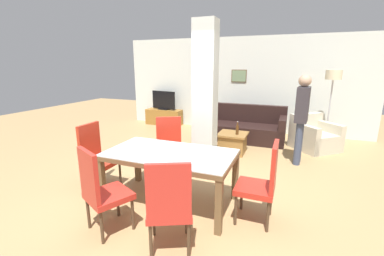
{
  "coord_description": "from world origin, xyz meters",
  "views": [
    {
      "loc": [
        1.51,
        -2.99,
        1.93
      ],
      "look_at": [
        0.0,
        0.83,
        0.91
      ],
      "focal_mm": 24.0,
      "sensor_mm": 36.0,
      "label": 1
    }
  ],
  "objects_px": {
    "armchair": "(314,137)",
    "tv_screen": "(164,101)",
    "dining_chair_head_right": "(263,181)",
    "bottle": "(237,129)",
    "coffee_table": "(233,143)",
    "floor_lamp": "(333,82)",
    "standing_person": "(302,113)",
    "dining_chair_near_left": "(101,189)",
    "sofa": "(241,128)",
    "dining_chair_far_left": "(169,145)",
    "dining_chair_head_left": "(96,154)",
    "dining_chair_near_right": "(169,204)",
    "dining_table": "(170,162)",
    "tv_stand": "(164,117)"
  },
  "relations": [
    {
      "from": "dining_chair_head_left",
      "to": "bottle",
      "type": "xyz_separation_m",
      "value": [
        1.73,
        2.36,
        0.01
      ]
    },
    {
      "from": "tv_stand",
      "to": "tv_screen",
      "type": "height_order",
      "value": "tv_screen"
    },
    {
      "from": "sofa",
      "to": "floor_lamp",
      "type": "relative_size",
      "value": 1.21
    },
    {
      "from": "bottle",
      "to": "tv_screen",
      "type": "height_order",
      "value": "tv_screen"
    },
    {
      "from": "coffee_table",
      "to": "tv_screen",
      "type": "height_order",
      "value": "tv_screen"
    },
    {
      "from": "bottle",
      "to": "standing_person",
      "type": "height_order",
      "value": "standing_person"
    },
    {
      "from": "dining_chair_head_right",
      "to": "coffee_table",
      "type": "xyz_separation_m",
      "value": [
        -0.91,
        2.43,
        -0.32
      ]
    },
    {
      "from": "dining_table",
      "to": "sofa",
      "type": "height_order",
      "value": "sofa"
    },
    {
      "from": "dining_chair_head_right",
      "to": "bottle",
      "type": "xyz_separation_m",
      "value": [
        -0.81,
        2.36,
        0.01
      ]
    },
    {
      "from": "dining_chair_near_right",
      "to": "sofa",
      "type": "xyz_separation_m",
      "value": [
        -0.12,
        4.48,
        -0.26
      ]
    },
    {
      "from": "dining_chair_near_left",
      "to": "sofa",
      "type": "height_order",
      "value": "dining_chair_near_left"
    },
    {
      "from": "standing_person",
      "to": "dining_chair_near_left",
      "type": "bearing_deg",
      "value": 152.42
    },
    {
      "from": "dining_chair_far_left",
      "to": "floor_lamp",
      "type": "height_order",
      "value": "floor_lamp"
    },
    {
      "from": "sofa",
      "to": "bottle",
      "type": "bearing_deg",
      "value": 96.26
    },
    {
      "from": "armchair",
      "to": "tv_screen",
      "type": "relative_size",
      "value": 1.37
    },
    {
      "from": "tv_screen",
      "to": "dining_chair_head_right",
      "type": "bearing_deg",
      "value": 141.02
    },
    {
      "from": "coffee_table",
      "to": "armchair",
      "type": "bearing_deg",
      "value": 29.41
    },
    {
      "from": "dining_chair_head_right",
      "to": "bottle",
      "type": "relative_size",
      "value": 3.56
    },
    {
      "from": "floor_lamp",
      "to": "standing_person",
      "type": "bearing_deg",
      "value": -111.67
    },
    {
      "from": "dining_chair_near_right",
      "to": "dining_chair_head_right",
      "type": "distance_m",
      "value": 1.21
    },
    {
      "from": "tv_stand",
      "to": "coffee_table",
      "type": "bearing_deg",
      "value": -35.22
    },
    {
      "from": "armchair",
      "to": "tv_screen",
      "type": "bearing_deg",
      "value": -53.61
    },
    {
      "from": "dining_chair_near_right",
      "to": "tv_screen",
      "type": "relative_size",
      "value": 1.19
    },
    {
      "from": "dining_chair_head_right",
      "to": "tv_stand",
      "type": "distance_m",
      "value": 5.68
    },
    {
      "from": "dining_table",
      "to": "floor_lamp",
      "type": "distance_m",
      "value": 4.69
    },
    {
      "from": "dining_chair_near_left",
      "to": "coffee_table",
      "type": "bearing_deg",
      "value": 102.77
    },
    {
      "from": "armchair",
      "to": "coffee_table",
      "type": "relative_size",
      "value": 1.92
    },
    {
      "from": "tv_stand",
      "to": "tv_screen",
      "type": "bearing_deg",
      "value": 0.0
    },
    {
      "from": "floor_lamp",
      "to": "bottle",
      "type": "bearing_deg",
      "value": -140.05
    },
    {
      "from": "dining_chair_head_right",
      "to": "tv_screen",
      "type": "distance_m",
      "value": 5.67
    },
    {
      "from": "sofa",
      "to": "armchair",
      "type": "xyz_separation_m",
      "value": [
        1.73,
        -0.19,
        -0.02
      ]
    },
    {
      "from": "dining_chair_far_left",
      "to": "dining_chair_head_left",
      "type": "bearing_deg",
      "value": 17.22
    },
    {
      "from": "coffee_table",
      "to": "floor_lamp",
      "type": "bearing_deg",
      "value": 37.18
    },
    {
      "from": "dining_table",
      "to": "bottle",
      "type": "xyz_separation_m",
      "value": [
        0.45,
        2.36,
        -0.05
      ]
    },
    {
      "from": "sofa",
      "to": "floor_lamp",
      "type": "xyz_separation_m",
      "value": [
        2.04,
        0.37,
        1.23
      ]
    },
    {
      "from": "dining_chair_head_right",
      "to": "floor_lamp",
      "type": "relative_size",
      "value": 0.58
    },
    {
      "from": "dining_table",
      "to": "dining_chair_head_right",
      "type": "xyz_separation_m",
      "value": [
        1.25,
        0.0,
        -0.06
      ]
    },
    {
      "from": "dining_chair_far_left",
      "to": "dining_chair_near_left",
      "type": "height_order",
      "value": "same"
    },
    {
      "from": "floor_lamp",
      "to": "dining_chair_near_left",
      "type": "bearing_deg",
      "value": -119.87
    },
    {
      "from": "bottle",
      "to": "floor_lamp",
      "type": "relative_size",
      "value": 0.16
    },
    {
      "from": "armchair",
      "to": "tv_screen",
      "type": "height_order",
      "value": "tv_screen"
    },
    {
      "from": "dining_chair_near_left",
      "to": "tv_stand",
      "type": "relative_size",
      "value": 0.88
    },
    {
      "from": "dining_chair_near_left",
      "to": "floor_lamp",
      "type": "xyz_separation_m",
      "value": [
        2.78,
        4.84,
        0.97
      ]
    },
    {
      "from": "sofa",
      "to": "armchair",
      "type": "height_order",
      "value": "sofa"
    },
    {
      "from": "dining_chair_near_left",
      "to": "coffee_table",
      "type": "xyz_separation_m",
      "value": [
        0.77,
        3.32,
        -0.32
      ]
    },
    {
      "from": "standing_person",
      "to": "dining_chair_head_right",
      "type": "bearing_deg",
      "value": 175.38
    },
    {
      "from": "sofa",
      "to": "tv_stand",
      "type": "relative_size",
      "value": 1.85
    },
    {
      "from": "dining_chair_near_right",
      "to": "bottle",
      "type": "distance_m",
      "value": 3.26
    },
    {
      "from": "dining_chair_head_right",
      "to": "standing_person",
      "type": "xyz_separation_m",
      "value": [
        0.43,
        2.28,
        0.46
      ]
    },
    {
      "from": "dining_chair_far_left",
      "to": "coffee_table",
      "type": "bearing_deg",
      "value": -143.48
    }
  ]
}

